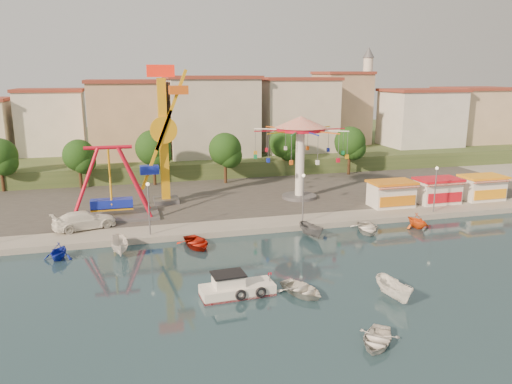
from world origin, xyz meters
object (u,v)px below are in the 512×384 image
object	(u,v)px
van	(84,220)
skiff	(394,290)
kamikaze_tower	(165,138)
rowboat_a	(302,290)
pirate_ship_ride	(110,184)
cabin_motorboat	(236,289)
wave_swinger	(300,139)

from	to	relation	value
van	skiff	bearing A→B (deg)	-151.52
kamikaze_tower	rowboat_a	world-z (taller)	kamikaze_tower
pirate_ship_ride	cabin_motorboat	size ratio (longest dim) A/B	1.79
kamikaze_tower	wave_swinger	distance (m)	16.55
wave_swinger	cabin_motorboat	size ratio (longest dim) A/B	2.07
pirate_ship_ride	kamikaze_tower	distance (m)	9.21
pirate_ship_ride	van	xyz separation A→B (m)	(-2.71, -3.48, -2.89)
pirate_ship_ride	skiff	bearing A→B (deg)	-51.60
pirate_ship_ride	skiff	size ratio (longest dim) A/B	2.57
wave_swinger	cabin_motorboat	world-z (taller)	wave_swinger
wave_swinger	rowboat_a	bearing A→B (deg)	-109.42
kamikaze_tower	wave_swinger	bearing A→B (deg)	-6.97
pirate_ship_ride	van	size ratio (longest dim) A/B	1.60
kamikaze_tower	skiff	distance (m)	34.11
wave_swinger	van	world-z (taller)	wave_swinger
pirate_ship_ride	rowboat_a	distance (m)	27.00
cabin_motorboat	rowboat_a	bearing A→B (deg)	-17.78
pirate_ship_ride	van	distance (m)	5.27
rowboat_a	pirate_ship_ride	bearing A→B (deg)	97.54
kamikaze_tower	skiff	xyz separation A→B (m)	(13.55, -30.31, -7.82)
pirate_ship_ride	kamikaze_tower	bearing A→B (deg)	37.40
wave_swinger	skiff	distance (m)	29.41
skiff	cabin_motorboat	bearing A→B (deg)	156.39
rowboat_a	wave_swinger	bearing A→B (deg)	46.91
cabin_motorboat	skiff	bearing A→B (deg)	-22.27
kamikaze_tower	rowboat_a	bearing A→B (deg)	-75.25
kamikaze_tower	cabin_motorboat	distance (m)	27.94
cabin_motorboat	skiff	xyz separation A→B (m)	(11.04, -3.68, 0.24)
cabin_motorboat	kamikaze_tower	bearing A→B (deg)	91.56
pirate_ship_ride	kamikaze_tower	xyz separation A→B (m)	(6.52, 4.98, 4.18)
wave_swinger	rowboat_a	xyz separation A→B (m)	(-9.10, -25.82, -7.79)
pirate_ship_ride	wave_swinger	bearing A→B (deg)	7.39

